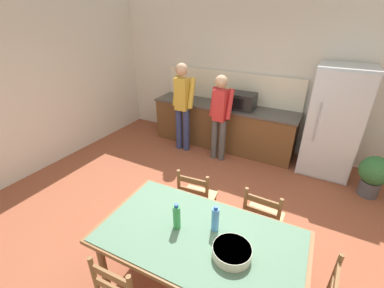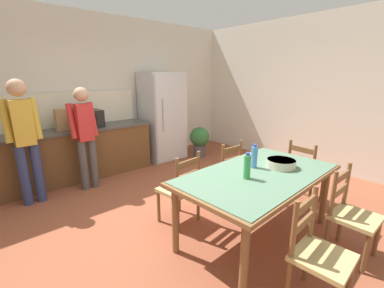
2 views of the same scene
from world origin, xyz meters
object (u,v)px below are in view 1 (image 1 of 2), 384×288
object	(u,v)px
bottle_off_centre	(215,219)
dining_table	(200,242)
refrigerator	(334,123)
microwave	(242,101)
serving_bowl	(232,251)
bottle_near_centre	(177,217)
person_at_counter	(220,114)
chair_side_far_left	(197,199)
potted_plant	(374,174)
person_at_sink	(182,104)
paper_bag	(223,97)
chair_side_far_right	(262,220)

from	to	relation	value
bottle_off_centre	dining_table	bearing A→B (deg)	-123.41
refrigerator	microwave	size ratio (longest dim) A/B	3.70
refrigerator	serving_bowl	distance (m)	3.20
bottle_near_centre	person_at_counter	distance (m)	2.67
chair_side_far_left	person_at_counter	distance (m)	1.90
person_at_counter	potted_plant	xyz separation A→B (m)	(2.52, 0.07, -0.52)
bottle_near_centre	person_at_sink	distance (m)	2.99
refrigerator	potted_plant	world-z (taller)	refrigerator
paper_bag	chair_side_far_right	xyz separation A→B (m)	(1.45, -2.26, -0.64)
bottle_off_centre	serving_bowl	xyz separation A→B (m)	(0.24, -0.20, -0.07)
bottle_near_centre	chair_side_far_left	size ratio (longest dim) A/B	0.30
bottle_off_centre	person_at_sink	bearing A→B (deg)	126.04
dining_table	person_at_counter	distance (m)	2.74
refrigerator	chair_side_far_right	distance (m)	2.36
paper_bag	bottle_near_centre	distance (m)	3.21
dining_table	potted_plant	distance (m)	3.11
refrigerator	person_at_sink	xyz separation A→B (m)	(-2.62, -0.48, 0.06)
person_at_counter	microwave	bearing A→B (deg)	-23.36
paper_bag	bottle_off_centre	world-z (taller)	paper_bag
person_at_sink	serving_bowl	bearing A→B (deg)	-142.64
refrigerator	dining_table	xyz separation A→B (m)	(-0.92, -3.08, -0.23)
refrigerator	chair_side_far_left	bearing A→B (deg)	-120.81
person_at_sink	chair_side_far_left	bearing A→B (deg)	-145.06
serving_bowl	chair_side_far_right	xyz separation A→B (m)	(0.06, 0.89, -0.38)
bottle_near_centre	serving_bowl	xyz separation A→B (m)	(0.56, -0.06, -0.07)
bottle_near_centre	serving_bowl	size ratio (longest dim) A/B	0.84
chair_side_far_left	person_at_counter	xyz separation A→B (m)	(-0.47, 1.78, 0.47)
paper_bag	serving_bowl	world-z (taller)	paper_bag
bottle_off_centre	potted_plant	distance (m)	2.98
potted_plant	bottle_off_centre	bearing A→B (deg)	-121.10
bottle_near_centre	person_at_sink	bearing A→B (deg)	119.49
dining_table	bottle_off_centre	bearing A→B (deg)	56.59
dining_table	chair_side_far_right	size ratio (longest dim) A/B	2.08
bottle_near_centre	person_at_counter	world-z (taller)	person_at_counter
paper_bag	chair_side_far_right	bearing A→B (deg)	-57.38
dining_table	person_at_counter	xyz separation A→B (m)	(-0.91, 2.58, 0.21)
chair_side_far_right	person_at_counter	xyz separation A→B (m)	(-1.29, 1.75, 0.47)
bottle_off_centre	chair_side_far_right	world-z (taller)	bottle_off_centre
microwave	bottle_off_centre	world-z (taller)	microwave
microwave	dining_table	xyz separation A→B (m)	(0.69, -3.10, -0.35)
chair_side_far_right	potted_plant	xyz separation A→B (m)	(1.22, 1.82, -0.06)
serving_bowl	chair_side_far_right	world-z (taller)	chair_side_far_right
bottle_near_centre	chair_side_far_right	bearing A→B (deg)	53.60
bottle_off_centre	person_at_counter	distance (m)	2.64
person_at_sink	person_at_counter	bearing A→B (deg)	-91.49
microwave	paper_bag	distance (m)	0.38
refrigerator	chair_side_far_left	world-z (taller)	refrigerator
microwave	chair_side_far_left	distance (m)	2.39
paper_bag	potted_plant	xyz separation A→B (m)	(2.67, -0.44, -0.69)
chair_side_far_left	person_at_counter	world-z (taller)	person_at_counter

